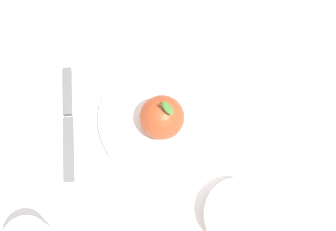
# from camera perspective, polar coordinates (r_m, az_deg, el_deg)

# --- Properties ---
(ground_plane) EXTENTS (2.40, 2.40, 0.00)m
(ground_plane) POSITION_cam_1_polar(r_m,az_deg,el_deg) (0.79, -2.42, -0.60)
(ground_plane) COLOR silver
(dinner_plate) EXTENTS (0.23, 0.23, 0.02)m
(dinner_plate) POSITION_cam_1_polar(r_m,az_deg,el_deg) (0.78, 0.00, -0.28)
(dinner_plate) COLOR white
(dinner_plate) RESTS_ON ground_plane
(apple) EXTENTS (0.07, 0.07, 0.09)m
(apple) POSITION_cam_1_polar(r_m,az_deg,el_deg) (0.74, -0.70, -0.22)
(apple) COLOR #9E3D1E
(apple) RESTS_ON dinner_plate
(side_bowl) EXTENTS (0.11, 0.11, 0.04)m
(side_bowl) POSITION_cam_1_polar(r_m,az_deg,el_deg) (0.73, 8.46, -11.57)
(side_bowl) COLOR silver
(side_bowl) RESTS_ON ground_plane
(knife) EXTENTS (0.10, 0.18, 0.01)m
(knife) POSITION_cam_1_polar(r_m,az_deg,el_deg) (0.81, -11.83, 0.32)
(knife) COLOR #59595E
(knife) RESTS_ON ground_plane
(spoon) EXTENTS (0.11, 0.17, 0.01)m
(spoon) POSITION_cam_1_polar(r_m,az_deg,el_deg) (0.79, -15.15, -5.31)
(spoon) COLOR silver
(spoon) RESTS_ON ground_plane
(linen_napkin) EXTENTS (0.18, 0.20, 0.00)m
(linen_napkin) POSITION_cam_1_polar(r_m,az_deg,el_deg) (0.83, 10.92, 3.45)
(linen_napkin) COLOR silver
(linen_napkin) RESTS_ON ground_plane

